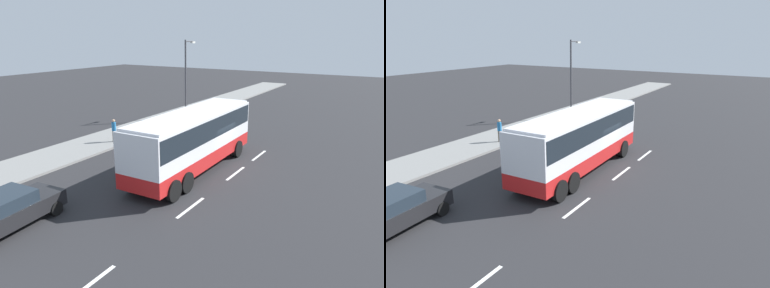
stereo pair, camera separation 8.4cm
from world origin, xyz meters
The scene contains 7 objects.
ground_plane centered at (0.00, 0.00, 0.00)m, with size 120.00×120.00×0.00m, color #28282B.
sidewalk_curb centered at (0.00, 9.45, 0.07)m, with size 80.00×4.00×0.15m, color gray.
lane_centreline centered at (-6.83, -1.91, 0.00)m, with size 22.92×0.16×0.01m.
coach_bus centered at (-1.81, 0.45, 2.19)m, with size 10.59×2.90×3.54m.
car_black_sedan centered at (-11.47, 3.62, 0.82)m, with size 4.65×2.26×1.55m.
pedestrian_near_curb centered at (0.02, 8.34, 1.12)m, with size 0.32×0.32×1.69m.
street_lamp centered at (9.68, 8.01, 4.26)m, with size 1.63×0.24×7.21m.
Camera 2 is at (-19.00, -9.66, 7.67)m, focal length 33.52 mm.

